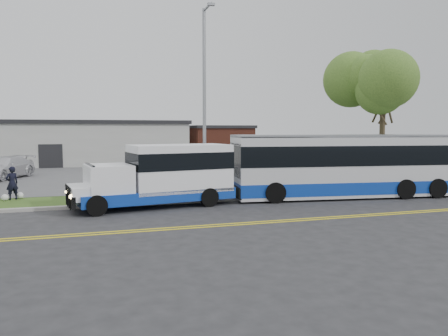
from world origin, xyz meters
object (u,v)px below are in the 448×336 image
object	(u,v)px
transit_bus	(344,166)
parked_car_b	(4,168)
pedestrian	(12,183)
tree_east	(384,84)
streetlight_near	(205,96)
shuttle_bus	(165,173)

from	to	relation	value
transit_bus	parked_car_b	size ratio (longest dim) A/B	2.28
pedestrian	parked_car_b	distance (m)	10.37
tree_east	transit_bus	size ratio (longest dim) A/B	0.70
tree_east	parked_car_b	bearing A→B (deg)	153.51
streetlight_near	pedestrian	xyz separation A→B (m)	(-9.36, 1.27, -4.32)
tree_east	parked_car_b	distance (m)	25.60
streetlight_near	shuttle_bus	distance (m)	4.90
transit_bus	shuttle_bus	bearing A→B (deg)	-173.87
transit_bus	pedestrian	size ratio (longest dim) A/B	7.33
tree_east	pedestrian	xyz separation A→B (m)	(-20.36, 1.00, -5.29)
pedestrian	parked_car_b	world-z (taller)	pedestrian
parked_car_b	tree_east	bearing A→B (deg)	-2.98
streetlight_near	parked_car_b	distance (m)	16.74
tree_east	streetlight_near	xyz separation A→B (m)	(-11.00, -0.27, -0.97)
streetlight_near	transit_bus	world-z (taller)	streetlight_near
transit_bus	pedestrian	distance (m)	16.64
streetlight_near	parked_car_b	size ratio (longest dim) A/B	1.82
transit_bus	pedestrian	bearing A→B (deg)	174.99
tree_east	parked_car_b	world-z (taller)	tree_east
shuttle_bus	parked_car_b	world-z (taller)	shuttle_bus
pedestrian	shuttle_bus	bearing A→B (deg)	122.88
parked_car_b	pedestrian	bearing A→B (deg)	-55.09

